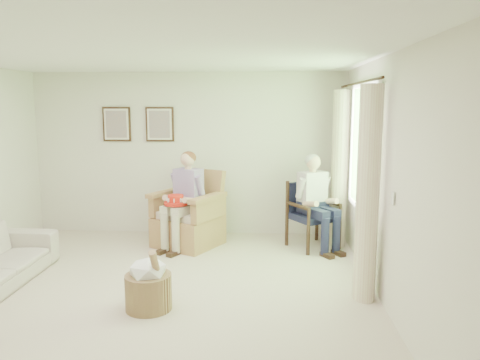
{
  "coord_description": "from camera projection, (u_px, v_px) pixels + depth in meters",
  "views": [
    {
      "loc": [
        1.26,
        -4.7,
        2.09
      ],
      "look_at": [
        0.89,
        1.73,
        1.05
      ],
      "focal_mm": 35.0,
      "sensor_mm": 36.0,
      "label": 1
    }
  ],
  "objects": [
    {
      "name": "wood_armchair",
      "position": [
        313.0,
        212.0,
        6.93
      ],
      "size": [
        0.62,
        0.58,
        0.95
      ],
      "rotation": [
        0.0,
        0.0,
        0.56
      ],
      "color": "black",
      "rests_on": "ground"
    },
    {
      "name": "hatbox",
      "position": [
        148.0,
        284.0,
        4.8
      ],
      "size": [
        0.63,
        0.63,
        0.7
      ],
      "color": "tan",
      "rests_on": "ground"
    },
    {
      "name": "framed_print_right",
      "position": [
        160.0,
        124.0,
        7.45
      ],
      "size": [
        0.45,
        0.05,
        0.55
      ],
      "color": "#382114",
      "rests_on": "back_wall"
    },
    {
      "name": "framed_print_left",
      "position": [
        117.0,
        124.0,
        7.49
      ],
      "size": [
        0.45,
        0.05,
        0.55
      ],
      "color": "#382114",
      "rests_on": "back_wall"
    },
    {
      "name": "curtain_left",
      "position": [
        367.0,
        195.0,
        4.94
      ],
      "size": [
        0.34,
        0.34,
        2.3
      ],
      "primitive_type": "cylinder",
      "color": "beige",
      "rests_on": "ground"
    },
    {
      "name": "person_dark",
      "position": [
        314.0,
        196.0,
        6.74
      ],
      "size": [
        0.4,
        0.63,
        1.36
      ],
      "rotation": [
        0.0,
        0.0,
        0.56
      ],
      "color": "#1B1E3C",
      "rests_on": "ground"
    },
    {
      "name": "curtain_right",
      "position": [
        339.0,
        169.0,
        6.87
      ],
      "size": [
        0.34,
        0.34,
        2.3
      ],
      "primitive_type": "cylinder",
      "color": "beige",
      "rests_on": "ground"
    },
    {
      "name": "floor",
      "position": [
        148.0,
        301.0,
        5.04
      ],
      "size": [
        5.5,
        5.5,
        0.0
      ],
      "primitive_type": "plane",
      "color": "beige",
      "rests_on": "ground"
    },
    {
      "name": "right_wall",
      "position": [
        390.0,
        184.0,
        4.69
      ],
      "size": [
        0.04,
        5.5,
        2.6
      ],
      "primitive_type": "cube",
      "color": "silver",
      "rests_on": "ground"
    },
    {
      "name": "ceiling",
      "position": [
        140.0,
        53.0,
        4.62
      ],
      "size": [
        5.0,
        5.5,
        0.02
      ],
      "primitive_type": "cube",
      "color": "white",
      "rests_on": "back_wall"
    },
    {
      "name": "back_wall",
      "position": [
        189.0,
        154.0,
        7.54
      ],
      "size": [
        5.0,
        0.04,
        2.6
      ],
      "primitive_type": "cube",
      "color": "silver",
      "rests_on": "ground"
    },
    {
      "name": "person_wicker",
      "position": [
        186.0,
        193.0,
        6.79
      ],
      "size": [
        0.4,
        0.63,
        1.39
      ],
      "rotation": [
        0.0,
        0.0,
        -0.49
      ],
      "color": "beige",
      "rests_on": "ground"
    },
    {
      "name": "window",
      "position": [
        363.0,
        146.0,
        5.83
      ],
      "size": [
        0.13,
        2.5,
        1.63
      ],
      "color": "#2D6B23",
      "rests_on": "right_wall"
    },
    {
      "name": "red_hat",
      "position": [
        176.0,
        201.0,
        6.64
      ],
      "size": [
        0.34,
        0.34,
        0.14
      ],
      "color": "red",
      "rests_on": "person_wicker"
    },
    {
      "name": "wicker_armchair",
      "position": [
        188.0,
        222.0,
        7.01
      ],
      "size": [
        0.88,
        0.87,
        1.12
      ],
      "rotation": [
        0.0,
        0.0,
        -0.49
      ],
      "color": "tan",
      "rests_on": "ground"
    }
  ]
}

